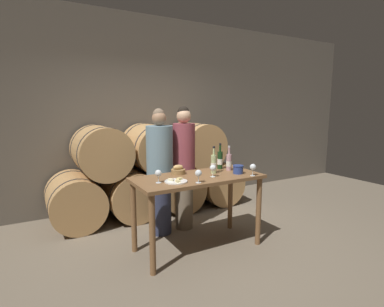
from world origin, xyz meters
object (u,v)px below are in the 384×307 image
(tasting_table, at_px, (198,187))
(bread_basket, at_px, (178,170))
(blue_crock, at_px, (238,169))
(wine_bottle_red, at_px, (220,160))
(wine_glass_far_left, at_px, (158,174))
(wine_glass_left, at_px, (198,174))
(wine_bottle_white, at_px, (214,164))
(wine_glass_center, at_px, (213,168))
(person_right, at_px, (184,166))
(cheese_plate, at_px, (176,181))
(wine_glass_right, at_px, (253,167))
(wine_bottle_rose, at_px, (229,162))
(person_left, at_px, (160,172))

(tasting_table, distance_m, bread_basket, 0.32)
(tasting_table, relative_size, blue_crock, 11.59)
(wine_bottle_red, bearing_deg, tasting_table, -154.72)
(wine_glass_far_left, height_order, wine_glass_left, same)
(wine_bottle_white, xyz_separation_m, wine_glass_center, (-0.11, -0.15, -0.02))
(wine_bottle_white, relative_size, wine_glass_center, 2.33)
(wine_glass_center, bearing_deg, person_right, 88.92)
(cheese_plate, distance_m, wine_glass_left, 0.26)
(wine_bottle_white, distance_m, blue_crock, 0.30)
(person_right, relative_size, wine_glass_right, 11.93)
(tasting_table, bearing_deg, wine_bottle_rose, 9.39)
(tasting_table, xyz_separation_m, bread_basket, (-0.15, 0.22, 0.17))
(tasting_table, height_order, blue_crock, blue_crock)
(blue_crock, height_order, wine_glass_center, wine_glass_center)
(wine_bottle_red, xyz_separation_m, wine_glass_left, (-0.62, -0.49, -0.02))
(tasting_table, height_order, cheese_plate, cheese_plate)
(bread_basket, relative_size, cheese_plate, 0.69)
(tasting_table, xyz_separation_m, person_right, (0.15, 0.62, 0.12))
(wine_bottle_red, xyz_separation_m, wine_glass_right, (0.11, -0.52, -0.02))
(wine_bottle_red, xyz_separation_m, wine_bottle_white, (-0.22, -0.18, -0.00))
(blue_crock, xyz_separation_m, wine_glass_right, (0.08, -0.18, 0.05))
(blue_crock, relative_size, cheese_plate, 0.52)
(person_right, distance_m, blue_crock, 0.83)
(wine_glass_center, bearing_deg, wine_glass_right, -22.78)
(blue_crock, xyz_separation_m, wine_glass_far_left, (-1.02, 0.06, 0.05))
(blue_crock, xyz_separation_m, wine_glass_left, (-0.65, -0.15, 0.05))
(person_left, distance_m, wine_glass_far_left, 0.76)
(blue_crock, xyz_separation_m, wine_glass_center, (-0.36, 0.01, 0.05))
(wine_glass_far_left, relative_size, wine_glass_right, 1.00)
(person_left, height_order, wine_glass_center, person_left)
(tasting_table, height_order, person_left, person_left)
(wine_glass_far_left, distance_m, wine_glass_center, 0.66)
(wine_glass_center, bearing_deg, person_left, 115.12)
(wine_bottle_rose, distance_m, blue_crock, 0.21)
(person_right, relative_size, wine_glass_left, 11.93)
(wine_bottle_white, bearing_deg, tasting_table, -171.11)
(wine_bottle_red, xyz_separation_m, cheese_plate, (-0.81, -0.34, -0.11))
(tasting_table, bearing_deg, wine_glass_center, -41.04)
(wine_glass_far_left, bearing_deg, blue_crock, -3.48)
(person_left, distance_m, cheese_plate, 0.76)
(wine_bottle_white, xyz_separation_m, bread_basket, (-0.39, 0.18, -0.07))
(person_right, bearing_deg, wine_bottle_white, -80.33)
(tasting_table, xyz_separation_m, cheese_plate, (-0.35, -0.12, 0.14))
(wine_bottle_red, xyz_separation_m, wine_glass_center, (-0.33, -0.34, -0.02))
(wine_glass_far_left, bearing_deg, wine_glass_right, -12.36)
(wine_bottle_rose, bearing_deg, person_right, 123.93)
(wine_bottle_red, distance_m, wine_bottle_white, 0.28)
(blue_crock, height_order, wine_glass_right, wine_glass_right)
(bread_basket, bearing_deg, cheese_plate, -120.33)
(wine_bottle_rose, height_order, wine_glass_left, wine_bottle_rose)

